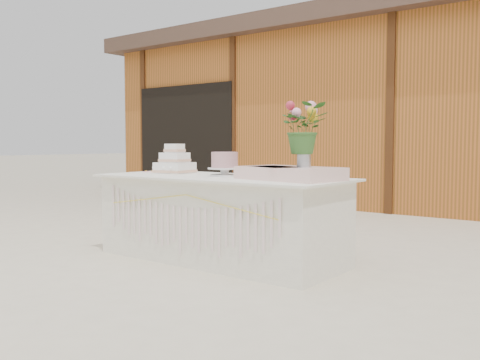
% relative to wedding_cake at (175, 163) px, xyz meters
% --- Properties ---
extents(ground, '(80.00, 80.00, 0.00)m').
position_rel_wedding_cake_xyz_m(ground, '(0.70, -0.13, -0.87)').
color(ground, beige).
rests_on(ground, ground).
extents(barn, '(12.60, 4.60, 3.30)m').
position_rel_wedding_cake_xyz_m(barn, '(0.69, 5.87, 0.81)').
color(barn, '#AF5924').
rests_on(barn, ground).
extents(cake_table, '(2.40, 1.00, 0.77)m').
position_rel_wedding_cake_xyz_m(cake_table, '(0.70, -0.13, -0.48)').
color(cake_table, white).
rests_on(cake_table, ground).
extents(wedding_cake, '(0.37, 0.37, 0.30)m').
position_rel_wedding_cake_xyz_m(wedding_cake, '(0.00, 0.00, 0.00)').
color(wedding_cake, white).
rests_on(wedding_cake, cake_table).
extents(pink_cake_stand, '(0.31, 0.31, 0.22)m').
position_rel_wedding_cake_xyz_m(pink_cake_stand, '(0.72, -0.08, 0.02)').
color(pink_cake_stand, white).
rests_on(pink_cake_stand, cake_table).
extents(satin_runner, '(0.92, 0.63, 0.11)m').
position_rel_wedding_cake_xyz_m(satin_runner, '(1.44, -0.11, -0.05)').
color(satin_runner, beige).
rests_on(satin_runner, cake_table).
extents(flower_vase, '(0.11, 0.11, 0.16)m').
position_rel_wedding_cake_xyz_m(flower_vase, '(1.56, -0.09, 0.08)').
color(flower_vase, silver).
rests_on(flower_vase, satin_runner).
extents(bouquet, '(0.50, 0.49, 0.42)m').
position_rel_wedding_cake_xyz_m(bouquet, '(1.56, -0.09, 0.37)').
color(bouquet, '#325F26').
rests_on(bouquet, flower_vase).
extents(loose_flowers, '(0.24, 0.34, 0.02)m').
position_rel_wedding_cake_xyz_m(loose_flowers, '(-0.34, 0.03, -0.09)').
color(loose_flowers, pink).
rests_on(loose_flowers, cake_table).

